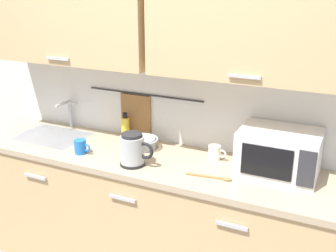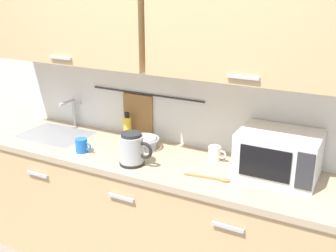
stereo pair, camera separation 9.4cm
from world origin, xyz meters
TOP-DOWN VIEW (x-y plane):
  - counter_unit at (-0.01, 0.30)m, footprint 2.53×0.64m
  - back_wall_assembly at (-0.00, 0.53)m, footprint 3.70×0.41m
  - sink_faucet at (-0.80, 0.53)m, footprint 0.09×0.17m
  - microwave at (0.83, 0.41)m, footprint 0.46×0.35m
  - electric_kettle at (-0.01, 0.14)m, footprint 0.23×0.16m
  - dish_soap_bottle at (-0.28, 0.51)m, footprint 0.06×0.06m
  - mug_near_sink at (-0.41, 0.15)m, footprint 0.12×0.08m
  - mixing_bowl at (-0.08, 0.40)m, footprint 0.21×0.21m
  - mug_by_kettle at (0.43, 0.43)m, footprint 0.12×0.08m
  - wooden_spoon at (0.52, 0.18)m, footprint 0.28×0.07m

SIDE VIEW (x-z plane):
  - counter_unit at x=-0.01m, z-range 0.01..0.91m
  - wooden_spoon at x=0.52m, z-range 0.90..0.91m
  - mixing_bowl at x=-0.08m, z-range 0.91..0.98m
  - mug_near_sink at x=-0.41m, z-range 0.90..1.00m
  - mug_by_kettle at x=0.43m, z-range 0.90..1.00m
  - dish_soap_bottle at x=-0.28m, z-range 0.89..1.08m
  - electric_kettle at x=-0.01m, z-range 0.90..1.11m
  - microwave at x=0.83m, z-range 0.90..1.17m
  - sink_faucet at x=-0.80m, z-range 0.93..1.15m
  - back_wall_assembly at x=0.00m, z-range 0.27..2.77m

